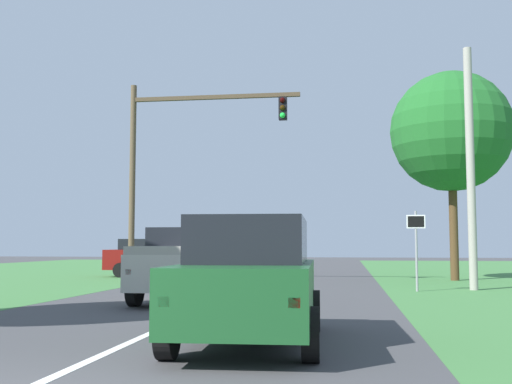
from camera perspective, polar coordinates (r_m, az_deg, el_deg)
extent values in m
plane|color=#424244|center=(16.56, -3.53, -10.07)|extent=(120.00, 120.00, 0.00)
cube|color=#194C23|center=(9.77, -0.49, -9.04)|extent=(2.07, 4.76, 0.87)
cube|color=black|center=(9.98, -0.33, -4.42)|extent=(1.78, 2.97, 0.70)
cube|color=red|center=(7.63, -8.37, -9.84)|extent=(0.14, 0.07, 0.12)
cube|color=red|center=(7.40, 3.51, -10.04)|extent=(0.14, 0.07, 0.12)
cylinder|color=black|center=(11.38, -4.46, -10.64)|extent=(0.26, 0.73, 0.72)
cylinder|color=black|center=(11.20, 5.26, -10.73)|extent=(0.26, 0.73, 0.72)
cylinder|color=black|center=(8.55, -8.08, -12.54)|extent=(0.26, 0.73, 0.72)
cylinder|color=black|center=(8.31, 5.00, -12.80)|extent=(0.26, 0.73, 0.72)
cube|color=#B7B2A8|center=(17.10, -5.90, -7.06)|extent=(2.10, 5.13, 0.88)
cube|color=black|center=(16.84, -6.10, -4.44)|extent=(1.81, 1.96, 0.68)
cube|color=#9C978F|center=(15.56, -7.39, -5.28)|extent=(1.95, 1.97, 0.20)
cube|color=red|center=(14.95, -11.52, -7.15)|extent=(0.14, 0.06, 0.12)
cube|color=red|center=(14.45, -5.28, -7.31)|extent=(0.14, 0.06, 0.12)
cylinder|color=black|center=(18.92, -7.67, -8.16)|extent=(0.25, 0.80, 0.80)
cylinder|color=black|center=(18.44, -1.55, -8.29)|extent=(0.25, 0.80, 0.80)
cylinder|color=black|center=(15.92, -10.98, -8.75)|extent=(0.25, 0.80, 0.80)
cylinder|color=black|center=(15.35, -3.75, -8.98)|extent=(0.25, 0.80, 0.80)
cylinder|color=brown|center=(25.77, -11.20, 0.82)|extent=(0.24, 0.24, 8.02)
cube|color=#4C3D2B|center=(25.41, -3.73, 8.61)|extent=(6.81, 0.16, 0.16)
cube|color=black|center=(24.88, 2.47, 7.60)|extent=(0.32, 0.28, 0.90)
sphere|color=black|center=(24.80, 2.43, 8.35)|extent=(0.22, 0.22, 0.22)
sphere|color=black|center=(24.73, 2.43, 7.67)|extent=(0.22, 0.22, 0.22)
sphere|color=#1ED83F|center=(24.67, 2.43, 6.99)|extent=(0.22, 0.22, 0.22)
cylinder|color=gray|center=(21.15, 14.40, -5.23)|extent=(0.08, 0.08, 2.62)
cube|color=white|center=(21.13, 14.36, -2.63)|extent=(0.60, 0.03, 0.44)
cube|color=black|center=(21.11, 14.36, -2.63)|extent=(0.52, 0.01, 0.36)
cylinder|color=#4C351E|center=(28.04, 17.56, -3.15)|extent=(0.36, 0.36, 4.45)
sphere|color=#1F6225|center=(28.45, 17.35, 5.28)|extent=(5.20, 5.20, 5.20)
cube|color=maroon|center=(30.29, -9.07, -6.10)|extent=(4.73, 2.00, 0.94)
cube|color=black|center=(30.35, -9.48, -4.73)|extent=(2.85, 1.71, 0.51)
cube|color=red|center=(29.03, -5.05, -6.11)|extent=(0.06, 0.14, 0.12)
cube|color=red|center=(30.51, -4.49, -6.05)|extent=(0.06, 0.14, 0.12)
cylinder|color=black|center=(29.85, -12.25, -6.97)|extent=(0.69, 0.24, 0.68)
cylinder|color=black|center=(31.60, -11.18, -6.87)|extent=(0.69, 0.24, 0.68)
cylinder|color=black|center=(29.06, -6.79, -7.11)|extent=(0.69, 0.24, 0.68)
cylinder|color=black|center=(30.86, -6.01, -6.98)|extent=(0.69, 0.24, 0.68)
cylinder|color=#9E998E|center=(22.46, 18.95, 2.16)|extent=(0.28, 0.28, 8.29)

